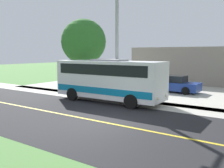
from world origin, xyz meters
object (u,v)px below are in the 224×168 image
Objects in this scene: shuttle_bus_front at (109,78)px; parked_car_near at (173,84)px; street_light_pole at (116,44)px; tree_curbside at (84,42)px.

shuttle_bus_front reaches higher than parked_car_near.
street_light_pole reaches higher than shuttle_bus_front.
shuttle_bus_front is at bearing -35.60° from street_light_pole.
tree_curbside is at bearing -121.56° from shuttle_bus_front.
parked_car_near is at bearing 118.21° from tree_curbside.
street_light_pole is at bearing 144.40° from shuttle_bus_front.
shuttle_bus_front is 7.07m from parked_car_near.
tree_curbside is (-2.54, -5.06, 0.39)m from street_light_pole.
tree_curbside is at bearing -116.63° from street_light_pole.
parked_car_near is at bearing 161.87° from shuttle_bus_front.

